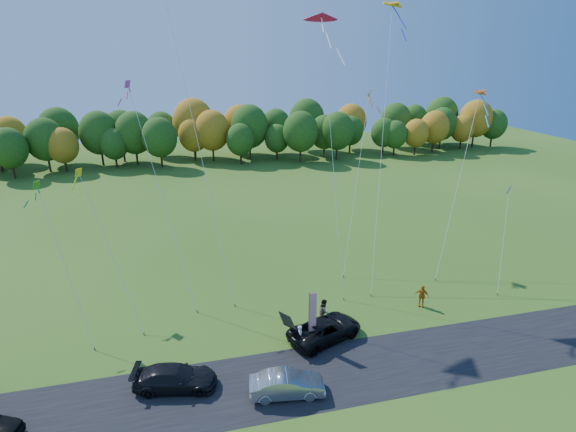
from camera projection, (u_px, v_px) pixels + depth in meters
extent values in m
plane|color=#325917|center=(308.00, 337.00, 31.70)|extent=(160.00, 160.00, 0.00)
cube|color=black|center=(326.00, 374.00, 28.05)|extent=(90.00, 6.00, 0.01)
imported|color=black|center=(325.00, 329.00, 31.33)|extent=(5.99, 4.31, 1.52)
imported|color=#9C9CA0|center=(287.00, 385.00, 26.15)|extent=(4.55, 2.11, 1.45)
imported|color=black|center=(175.00, 378.00, 26.71)|extent=(5.23, 2.96, 1.43)
imported|color=silver|center=(300.00, 336.00, 30.40)|extent=(0.50, 0.67, 1.67)
imported|color=gray|center=(324.00, 311.00, 33.10)|extent=(1.00, 1.13, 1.93)
imported|color=#BF6211|center=(422.00, 296.00, 35.27)|extent=(1.14, 0.99, 1.84)
cylinder|color=#999999|center=(309.00, 319.00, 30.19)|extent=(0.06, 0.06, 4.09)
cube|color=red|center=(313.00, 313.00, 30.09)|extent=(0.51, 0.06, 3.07)
cube|color=navy|center=(313.00, 298.00, 29.73)|extent=(0.51, 0.05, 0.80)
cylinder|color=#4C3F33|center=(235.00, 305.00, 35.52)|extent=(0.08, 0.08, 0.20)
cylinder|color=#4C3F33|center=(371.00, 295.00, 36.98)|extent=(0.08, 0.08, 0.20)
cube|color=#EBAC0D|center=(392.00, 4.00, 42.16)|extent=(3.53, 1.22, 1.33)
cylinder|color=#4C3F33|center=(344.00, 299.00, 36.42)|extent=(0.08, 0.08, 0.20)
cone|color=#D00D3F|center=(321.00, 16.00, 36.27)|extent=(2.87, 2.20, 3.14)
cylinder|color=#4C3F33|center=(435.00, 280.00, 39.52)|extent=(0.08, 0.08, 0.20)
cube|color=orange|center=(480.00, 93.00, 42.60)|extent=(2.87, 1.01, 1.12)
cylinder|color=#4C3F33|center=(144.00, 334.00, 31.93)|extent=(0.08, 0.08, 0.20)
cube|color=yellow|center=(78.00, 173.00, 34.32)|extent=(1.14, 1.14, 1.35)
cylinder|color=#4C3F33|center=(95.00, 349.00, 30.30)|extent=(0.08, 0.08, 0.20)
cube|color=#3A9B19|center=(36.00, 185.00, 31.32)|extent=(1.02, 1.02, 1.21)
cylinder|color=#4C3F33|center=(343.00, 276.00, 40.09)|extent=(0.08, 0.08, 0.20)
cube|color=white|center=(369.00, 93.00, 42.55)|extent=(1.38, 1.38, 1.64)
cylinder|color=#4C3F33|center=(197.00, 311.00, 34.71)|extent=(0.08, 0.08, 0.20)
cube|color=#D246BF|center=(127.00, 84.00, 34.85)|extent=(1.03, 1.03, 1.21)
cylinder|color=#4C3F33|center=(497.00, 294.00, 37.15)|extent=(0.08, 0.08, 0.20)
cube|color=#260CAE|center=(509.00, 190.00, 37.93)|extent=(1.11, 1.11, 1.32)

